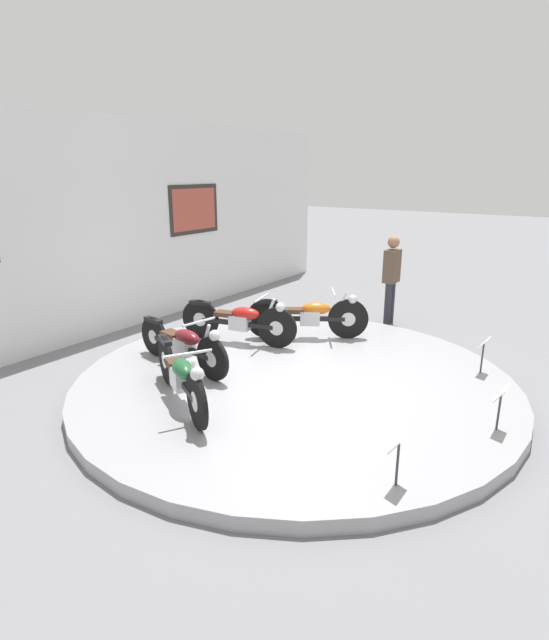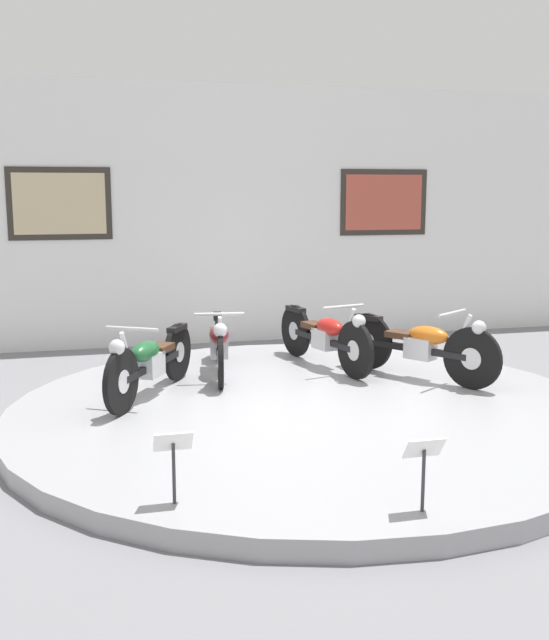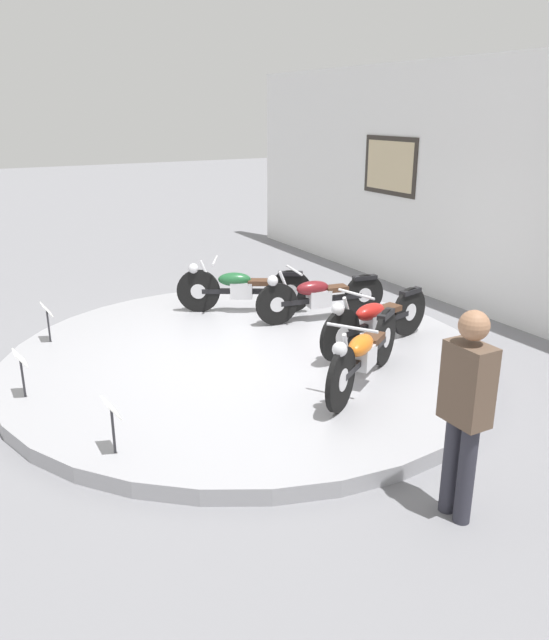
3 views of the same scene
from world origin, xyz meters
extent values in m
plane|color=slate|center=(0.00, 0.00, 0.00)|extent=(60.00, 60.00, 0.00)
cylinder|color=#99999E|center=(0.00, 0.00, 0.08)|extent=(5.89, 5.89, 0.16)
cube|color=white|center=(0.00, 4.12, 1.88)|extent=(14.00, 0.20, 3.76)
cube|color=#2D2823|center=(-2.40, 4.01, 2.07)|extent=(1.40, 0.02, 1.00)
cube|color=#C6B289|center=(-2.40, 4.00, 2.07)|extent=(1.24, 0.02, 0.84)
cube|color=#2D2823|center=(2.40, 4.01, 2.07)|extent=(1.40, 0.02, 1.00)
cube|color=#B24C3D|center=(2.40, 4.00, 2.07)|extent=(1.24, 0.02, 0.84)
cylinder|color=black|center=(-1.81, 0.10, 0.48)|extent=(0.36, 0.58, 0.64)
cylinder|color=silver|center=(-1.81, 0.10, 0.48)|extent=(0.17, 0.23, 0.22)
cylinder|color=black|center=(-1.14, 1.27, 0.48)|extent=(0.36, 0.58, 0.64)
cylinder|color=silver|center=(-1.14, 1.27, 0.48)|extent=(0.17, 0.23, 0.22)
cube|color=black|center=(-1.47, 0.68, 0.48)|extent=(0.68, 1.11, 0.07)
cube|color=silver|center=(-1.49, 0.65, 0.50)|extent=(0.33, 0.38, 0.24)
ellipsoid|color=#1E562D|center=(-1.54, 0.56, 0.66)|extent=(0.43, 0.53, 0.20)
cube|color=#472D1E|center=(-1.36, 0.87, 0.62)|extent=(0.33, 0.38, 0.07)
cube|color=black|center=(-1.14, 1.27, 0.75)|extent=(0.27, 0.36, 0.06)
cylinder|color=silver|center=(-1.73, 0.23, 0.68)|extent=(0.16, 0.24, 0.54)
cylinder|color=silver|center=(-1.68, 0.32, 0.94)|extent=(0.48, 0.30, 0.03)
sphere|color=silver|center=(-1.84, 0.05, 0.82)|extent=(0.15, 0.15, 0.15)
cylinder|color=black|center=(-0.73, 0.82, 0.46)|extent=(0.14, 0.60, 0.60)
cylinder|color=silver|center=(-0.73, 0.82, 0.46)|extent=(0.10, 0.22, 0.21)
cylinder|color=black|center=(-0.53, 2.16, 0.46)|extent=(0.14, 0.60, 0.60)
cylinder|color=silver|center=(-0.53, 2.16, 0.46)|extent=(0.10, 0.22, 0.21)
cube|color=black|center=(-0.63, 1.49, 0.46)|extent=(0.26, 1.24, 0.07)
cube|color=silver|center=(-0.64, 1.45, 0.48)|extent=(0.25, 0.35, 0.24)
ellipsoid|color=maroon|center=(-0.65, 1.35, 0.64)|extent=(0.29, 0.51, 0.20)
cube|color=#472D1E|center=(-0.60, 1.71, 0.60)|extent=(0.25, 0.35, 0.07)
cube|color=black|center=(-0.53, 2.16, 0.72)|extent=(0.15, 0.37, 0.06)
cylinder|color=silver|center=(-0.71, 0.97, 0.66)|extent=(0.08, 0.25, 0.54)
cylinder|color=silver|center=(-0.70, 1.08, 0.92)|extent=(0.54, 0.11, 0.03)
sphere|color=silver|center=(-0.74, 0.76, 0.80)|extent=(0.15, 0.15, 0.15)
cylinder|color=black|center=(0.79, 0.83, 0.49)|extent=(0.21, 0.65, 0.65)
cylinder|color=silver|center=(0.79, 0.83, 0.49)|extent=(0.12, 0.24, 0.23)
cylinder|color=black|center=(0.47, 2.14, 0.49)|extent=(0.21, 0.65, 0.65)
cylinder|color=silver|center=(0.47, 2.14, 0.49)|extent=(0.12, 0.24, 0.23)
cube|color=black|center=(0.63, 1.49, 0.49)|extent=(0.36, 1.22, 0.07)
cube|color=silver|center=(0.64, 1.45, 0.51)|extent=(0.27, 0.36, 0.24)
ellipsoid|color=red|center=(0.67, 1.35, 0.67)|extent=(0.33, 0.52, 0.20)
cube|color=#472D1E|center=(0.58, 1.70, 0.63)|extent=(0.27, 0.36, 0.07)
cube|color=black|center=(0.47, 2.14, 0.77)|extent=(0.18, 0.37, 0.06)
cylinder|color=silver|center=(0.76, 0.98, 0.69)|extent=(0.10, 0.25, 0.54)
cylinder|color=silver|center=(0.73, 1.08, 0.95)|extent=(0.53, 0.16, 0.03)
sphere|color=silver|center=(0.81, 0.78, 0.83)|extent=(0.15, 0.15, 0.15)
cylinder|color=black|center=(1.84, 0.12, 0.50)|extent=(0.41, 0.59, 0.67)
cylinder|color=silver|center=(1.84, 0.12, 0.50)|extent=(0.18, 0.23, 0.23)
cylinder|color=black|center=(1.10, 1.25, 0.50)|extent=(0.41, 0.59, 0.67)
cylinder|color=silver|center=(1.10, 1.25, 0.50)|extent=(0.18, 0.23, 0.23)
cube|color=black|center=(1.47, 0.68, 0.50)|extent=(0.74, 1.08, 0.07)
cube|color=silver|center=(1.49, 0.65, 0.52)|extent=(0.34, 0.38, 0.24)
ellipsoid|color=#D16619|center=(1.55, 0.57, 0.68)|extent=(0.45, 0.52, 0.20)
cube|color=#472D1E|center=(1.35, 0.87, 0.64)|extent=(0.34, 0.38, 0.07)
cube|color=black|center=(1.10, 1.25, 0.78)|extent=(0.28, 0.36, 0.06)
cylinder|color=silver|center=(1.76, 0.24, 0.70)|extent=(0.17, 0.23, 0.54)
cylinder|color=silver|center=(1.70, 0.33, 0.96)|extent=(0.47, 0.32, 0.03)
sphere|color=silver|center=(1.88, 0.07, 0.84)|extent=(0.15, 0.15, 0.15)
cylinder|color=#333338|center=(-1.57, -2.07, 0.37)|extent=(0.02, 0.02, 0.42)
cube|color=white|center=(-1.57, -2.07, 0.60)|extent=(0.26, 0.11, 0.15)
cylinder|color=#333338|center=(0.00, -2.60, 0.37)|extent=(0.02, 0.02, 0.42)
cube|color=white|center=(0.00, -2.60, 0.60)|extent=(0.26, 0.11, 0.15)
camera|label=1|loc=(-5.35, -3.35, 2.87)|focal=28.00mm
camera|label=2|loc=(-2.08, -6.85, 2.24)|focal=42.00mm
camera|label=3|loc=(6.45, -3.15, 3.03)|focal=35.00mm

